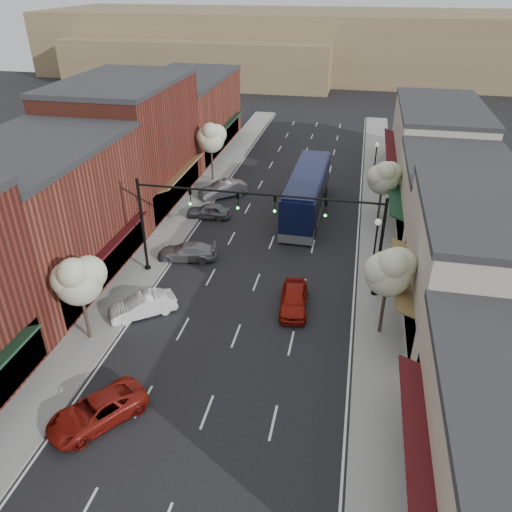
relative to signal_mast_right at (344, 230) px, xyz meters
The scene contains 28 objects.
ground 10.81m from the signal_mast_right, 125.10° to the right, with size 160.00×160.00×0.00m, color black.
sidewalk_left 18.10m from the signal_mast_right, 143.17° to the left, with size 2.80×73.00×0.15m, color gray.
sidewalk_right 11.78m from the signal_mast_right, 75.18° to the left, with size 2.80×73.00×0.15m, color gray.
curb_left 17.04m from the signal_mast_right, 140.24° to the left, with size 0.25×73.00×0.17m, color gray.
curb_right 11.53m from the signal_mast_right, 82.52° to the left, with size 0.25×73.00×0.17m, color gray.
bldg_left_midnear 19.95m from the signal_mast_right, behind, with size 10.14×14.10×9.40m.
bldg_left_midfar 23.22m from the signal_mast_right, 148.85° to the left, with size 10.14×14.10×10.90m.
bldg_left_far 34.32m from the signal_mast_right, 125.32° to the left, with size 10.14×18.10×8.40m.
bldg_right_midnear 8.37m from the signal_mast_right, 13.86° to the right, with size 9.14×12.10×7.90m.
bldg_right_midfar 12.94m from the signal_mast_right, 51.07° to the left, with size 9.14×12.10×6.40m.
bldg_right_far 25.35m from the signal_mast_right, 71.37° to the left, with size 9.14×16.10×7.40m.
hill_far 82.21m from the signal_mast_right, 93.92° to the left, with size 120.00×30.00×12.00m, color #7A6647.
hill_near 76.41m from the signal_mast_right, 113.63° to the left, with size 50.00×20.00×8.00m, color #7A6647.
signal_mast_right is the anchor object (origin of this frame).
signal_mast_left 11.24m from the signal_mast_right, behind, with size 8.22×0.46×7.00m.
tree_right_near 4.89m from the signal_mast_right, 56.09° to the right, with size 2.85×2.65×5.95m.
tree_right_far 12.27m from the signal_mast_right, 77.15° to the left, with size 2.85×2.65×5.43m.
tree_left_near 16.05m from the signal_mast_right, 149.86° to the right, with size 2.85×2.65×5.69m.
tree_left_far 22.68m from the signal_mast_right, 127.71° to the left, with size 2.85×2.65×6.13m.
lamp_post_near 3.69m from the signal_mast_right, 48.95° to the left, with size 0.44×0.44×4.44m.
lamp_post_far 20.19m from the signal_mast_right, 83.78° to the left, with size 0.44×0.44×4.44m.
coach_bus 12.80m from the signal_mast_right, 106.68° to the left, with size 3.03×12.70×3.86m.
red_hatchback 5.36m from the signal_mast_right, 136.22° to the right, with size 1.73×4.29×1.46m, color #97150B.
parked_car_a 17.64m from the signal_mast_right, 127.84° to the right, with size 2.18×4.74×1.32m, color maroon.
parked_car_b 13.46m from the signal_mast_right, 156.70° to the right, with size 1.44×4.14×1.36m, color white.
parked_car_c 12.22m from the signal_mast_right, 169.44° to the left, with size 1.78×4.37×1.27m, color gray.
parked_car_d 15.62m from the signal_mast_right, 141.49° to the left, with size 1.54×3.83×1.30m, color slate.
parked_car_e 18.92m from the signal_mast_right, 129.65° to the left, with size 1.61×4.60×1.52m, color #A7A7AD.
Camera 1 is at (5.89, -20.56, 18.76)m, focal length 35.00 mm.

